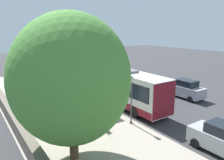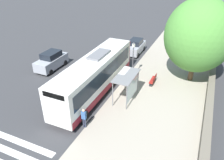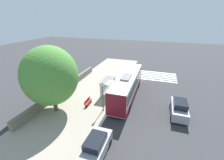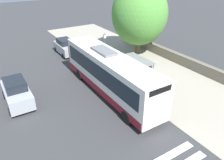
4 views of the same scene
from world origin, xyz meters
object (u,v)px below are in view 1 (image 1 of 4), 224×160
at_px(parked_car_far_lane, 185,89).
at_px(shade_tree, 71,79).
at_px(bus, 120,85).
at_px(pedestrian, 85,86).
at_px(bench, 101,123).
at_px(parked_car_behind_bus, 224,140).
at_px(bus_shelter, 93,89).
at_px(street_lamp_near, 132,96).

bearing_deg(parked_car_far_lane, shade_tree, -165.86).
distance_m(bus, parked_car_far_lane, 7.68).
bearing_deg(pedestrian, bench, -109.62).
distance_m(bench, parked_car_behind_bus, 8.47).
relative_size(bus_shelter, street_lamp_near, 0.84).
bearing_deg(street_lamp_near, bus, 64.33).
relative_size(bus, street_lamp_near, 3.04).
distance_m(pedestrian, shade_tree, 13.56).
height_order(bus, shade_tree, shade_tree).
relative_size(bus_shelter, shade_tree, 0.39).
bearing_deg(bus, parked_car_behind_bus, -91.31).
bearing_deg(pedestrian, parked_car_far_lane, -40.23).
bearing_deg(bench, street_lamp_near, -13.22).
bearing_deg(parked_car_far_lane, pedestrian, 139.77).
bearing_deg(bus, pedestrian, 107.84).
bearing_deg(bus_shelter, parked_car_far_lane, -13.04).
bearing_deg(bus_shelter, bench, -111.45).
bearing_deg(shade_tree, street_lamp_near, 17.97).
bearing_deg(bus_shelter, pedestrian, 71.78).
bearing_deg(pedestrian, bus, -72.16).
relative_size(bus, bench, 7.13).
height_order(street_lamp_near, shade_tree, shade_tree).
height_order(pedestrian, parked_car_behind_bus, parked_car_behind_bus).
xyz_separation_m(bus_shelter, parked_car_far_lane, (10.37, -2.40, -1.06)).
xyz_separation_m(bus, parked_car_far_lane, (7.18, -2.57, -0.95)).
bearing_deg(bus, bench, -140.05).
bearing_deg(shade_tree, parked_car_behind_bus, -30.96).
xyz_separation_m(bus, street_lamp_near, (-2.16, -4.49, 0.43)).
bearing_deg(shade_tree, pedestrian, 59.80).
distance_m(bus, street_lamp_near, 5.00).
bearing_deg(shade_tree, bus, 38.42).
relative_size(bus, parked_car_behind_bus, 2.94).
relative_size(bench, street_lamp_near, 0.43).
relative_size(bus_shelter, bench, 1.98).
distance_m(bench, street_lamp_near, 3.19).
xyz_separation_m(pedestrian, shade_tree, (-6.54, -11.24, 3.86)).
bearing_deg(street_lamp_near, bus_shelter, 103.43).
height_order(bus, parked_car_far_lane, bus).
xyz_separation_m(bench, street_lamp_near, (2.50, -0.59, 1.89)).
height_order(street_lamp_near, parked_car_far_lane, street_lamp_near).
height_order(parked_car_behind_bus, parked_car_far_lane, parked_car_far_lane).
relative_size(pedestrian, street_lamp_near, 0.44).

